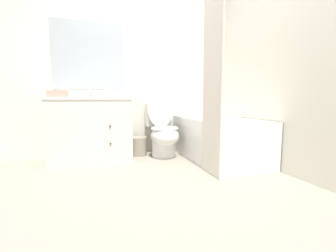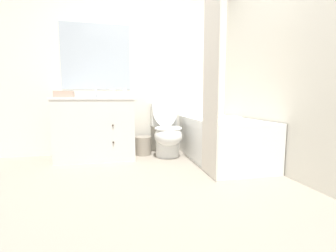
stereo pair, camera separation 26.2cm
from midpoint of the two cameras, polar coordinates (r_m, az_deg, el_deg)
ground_plane at (r=2.01m, az=5.56°, el=-17.17°), size 14.00×14.00×0.00m
wall_back at (r=3.55m, az=-3.02°, el=13.82°), size 8.00×0.06×2.50m
wall_right at (r=3.23m, az=24.08°, el=13.93°), size 0.05×2.70×2.50m
vanity_cabinet at (r=3.19m, az=-15.47°, el=-0.38°), size 1.03×0.61×0.84m
sink_faucet at (r=3.38m, az=-15.50°, el=7.58°), size 0.14×0.12×0.12m
toilet at (r=3.22m, az=2.06°, el=-1.76°), size 0.39×0.68×0.87m
bathtub at (r=3.12m, az=15.73°, el=-3.30°), size 0.77×1.47×0.56m
shower_curtain at (r=2.42m, az=13.94°, el=10.58°), size 0.02×0.40×1.96m
wastebasket at (r=3.34m, az=-4.12°, el=-5.00°), size 0.24×0.24×0.27m
tissue_box at (r=3.25m, az=-11.64°, el=8.02°), size 0.12×0.11×0.12m
soap_dispenser at (r=3.18m, az=-8.53°, el=8.21°), size 0.07×0.07×0.13m
hand_towel_folded at (r=3.07m, az=-22.71°, el=7.49°), size 0.23×0.13×0.08m
bath_towel_folded at (r=2.66m, az=16.81°, el=1.68°), size 0.32×0.19×0.06m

